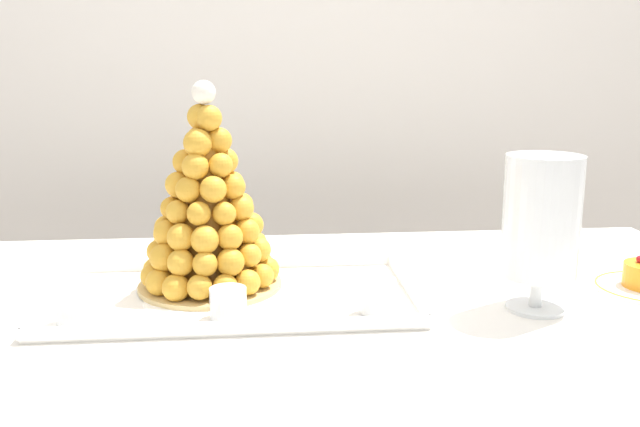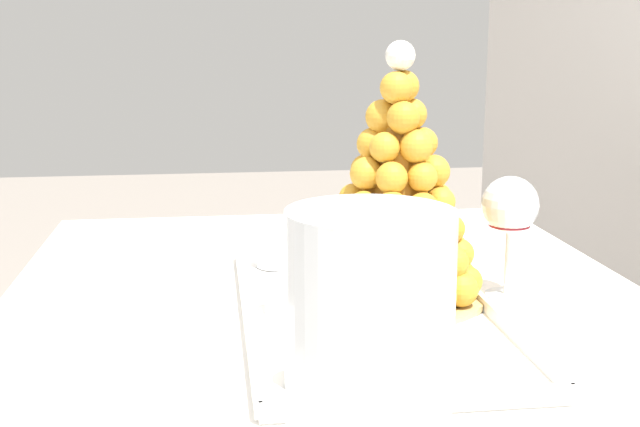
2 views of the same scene
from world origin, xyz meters
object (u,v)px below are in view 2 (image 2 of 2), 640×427
Objects in this scene: dessert_cup_centre at (310,362)px; wine_glass at (510,209)px; croquembouche at (397,202)px; dessert_cup_left at (276,251)px; dessert_cup_mid_left at (286,296)px; serving_tray at (365,312)px; macaron_goblet at (369,351)px.

dessert_cup_centre is 0.44m from wine_glass.
croquembouche is 0.33m from dessert_cup_centre.
dessert_cup_mid_left is at bearing -1.10° from dessert_cup_left.
serving_tray is 0.25m from dessert_cup_centre.
serving_tray is 3.43× the size of wine_glass.
wine_glass is (-0.06, 0.22, 0.12)m from serving_tray.
croquembouche reaches higher than dessert_cup_mid_left.
wine_glass is at bearing 99.18° from dessert_cup_mid_left.
croquembouche is 2.02× the size of wine_glass.
croquembouche is 5.71× the size of dessert_cup_left.
dessert_cup_mid_left is 0.22× the size of macaron_goblet.
dessert_cup_centre is at bearing -24.17° from serving_tray.
dessert_cup_left reaches higher than dessert_cup_mid_left.
croquembouche reaches higher than wine_glass.
dessert_cup_centre is 0.29m from macaron_goblet.
croquembouche is 0.20m from dessert_cup_mid_left.
croquembouche is 6.38× the size of dessert_cup_centre.
serving_tray is 0.52m from macaron_goblet.
dessert_cup_centre reaches higher than dessert_cup_left.
dessert_cup_centre is 0.22× the size of macaron_goblet.
macaron_goblet is at bearing 1.84° from dessert_cup_mid_left.
macaron_goblet is 1.43× the size of wine_glass.
croquembouche reaches higher than dessert_cup_left.
macaron_goblet reaches higher than dessert_cup_left.
croquembouche is 6.28× the size of dessert_cup_mid_left.
dessert_cup_centre reaches higher than dessert_cup_mid_left.
croquembouche is 1.41× the size of macaron_goblet.
serving_tray is 10.84× the size of dessert_cup_centre.
croquembouche is 0.55m from macaron_goblet.
dessert_cup_left is 0.38m from wine_glass.
dessert_cup_mid_left is 0.51m from macaron_goblet.
dessert_cup_mid_left is 1.02× the size of dessert_cup_centre.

